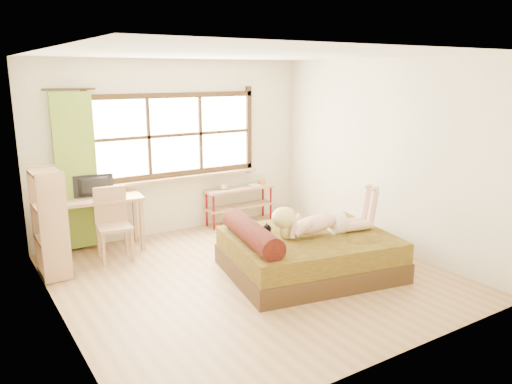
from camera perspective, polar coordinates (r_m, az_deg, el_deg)
floor at (r=6.38m, az=-0.55°, el=-9.56°), size 4.50×4.50×0.00m
ceiling at (r=5.87m, az=-0.61°, el=15.47°), size 4.50×4.50×0.00m
wall_back at (r=7.95m, az=-9.23°, el=5.02°), size 4.50×0.00×4.50m
wall_front at (r=4.29m, az=15.56°, el=-2.52°), size 4.50×0.00×4.50m
wall_left at (r=5.18m, az=-22.20°, el=-0.32°), size 0.00×4.50×4.50m
wall_right at (r=7.40m, az=14.41°, el=4.15°), size 0.00×4.50×4.50m
window at (r=7.90m, az=-9.18°, el=6.13°), size 2.80×0.16×1.46m
curtain at (r=7.40m, az=-19.86°, el=2.19°), size 0.55×0.10×2.20m
bed at (r=6.41m, az=5.68°, el=-6.89°), size 2.28×1.96×0.77m
woman at (r=6.32m, az=7.54°, el=-2.15°), size 1.46×0.66×0.60m
kitten at (r=5.99m, az=0.14°, el=-4.72°), size 0.32×0.17×0.24m
desk at (r=7.37m, az=-17.77°, el=-1.44°), size 1.31×0.71×0.78m
monitor at (r=7.36m, az=-18.02°, el=0.61°), size 0.55×0.13×0.31m
chair at (r=7.10m, az=-16.07°, el=-3.00°), size 0.49×0.49×0.98m
pipe_shelf at (r=8.44m, az=-1.84°, el=-0.55°), size 1.22×0.31×0.69m
cup at (r=8.25m, az=-3.72°, el=0.57°), size 0.12×0.12×0.09m
book at (r=8.50m, az=-0.76°, el=0.74°), size 0.18×0.25×0.02m
bookshelf at (r=6.69m, az=-22.49°, el=-3.27°), size 0.33×0.59×1.35m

